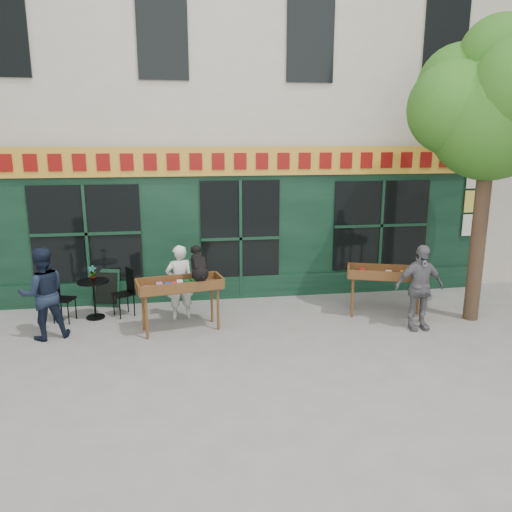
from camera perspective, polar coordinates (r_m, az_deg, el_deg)
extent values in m
plane|color=slate|center=(9.01, 0.19, -9.31)|extent=(80.00, 80.00, 0.00)
cube|color=beige|center=(14.35, -3.89, 19.42)|extent=(14.00, 7.00, 10.00)
cube|color=black|center=(10.87, -1.86, 3.42)|extent=(11.00, 0.16, 3.20)
cube|color=gold|center=(10.60, -1.84, 10.79)|extent=(11.00, 0.06, 0.60)
cube|color=maroon|center=(10.56, -1.81, 10.78)|extent=(9.60, 0.03, 0.34)
cube|color=black|center=(11.09, -1.74, -3.55)|extent=(11.00, 0.10, 0.50)
cube|color=black|center=(10.82, -1.79, 2.03)|extent=(1.70, 0.05, 2.50)
cube|color=black|center=(10.86, -18.80, 2.44)|extent=(2.20, 0.05, 2.00)
cube|color=black|center=(11.62, 14.08, 3.43)|extent=(2.20, 0.05, 2.00)
cube|color=silver|center=(12.64, 23.34, 3.27)|extent=(0.42, 0.02, 0.50)
cube|color=#E5D14C|center=(12.57, 23.57, 5.74)|extent=(0.42, 0.02, 0.50)
cube|color=silver|center=(12.52, 23.80, 8.23)|extent=(0.42, 0.02, 0.50)
cylinder|color=#382619|center=(10.34, 24.16, 2.87)|extent=(0.28, 0.28, 3.60)
sphere|color=#2D6316|center=(10.21, 25.25, 13.96)|extent=(2.20, 2.20, 2.20)
sphere|color=#2D6316|center=(10.08, 21.78, 15.44)|extent=(1.70, 1.70, 1.70)
sphere|color=#2D6316|center=(10.60, 22.30, 17.42)|extent=(1.60, 1.60, 1.60)
sphere|color=#2D6316|center=(10.45, 26.04, 19.93)|extent=(1.40, 1.40, 1.40)
cylinder|color=brown|center=(9.01, -12.40, -6.91)|extent=(0.05, 0.05, 0.80)
cylinder|color=brown|center=(9.25, -4.36, -6.09)|extent=(0.05, 0.05, 0.80)
cylinder|color=brown|center=(9.42, -12.77, -6.02)|extent=(0.05, 0.05, 0.80)
cylinder|color=brown|center=(9.65, -5.07, -5.27)|extent=(0.05, 0.05, 0.80)
cube|color=brown|center=(9.18, -8.69, -3.60)|extent=(1.58, 0.85, 0.05)
cube|color=brown|center=(8.88, -8.34, -3.62)|extent=(1.48, 0.32, 0.18)
cube|color=brown|center=(9.43, -9.06, -2.65)|extent=(1.48, 0.32, 0.18)
cube|color=brown|center=(9.16, -8.71, -3.24)|extent=(1.35, 0.64, 0.06)
imported|color=silver|center=(9.83, -8.72, -2.97)|extent=(0.59, 0.45, 1.47)
cylinder|color=brown|center=(10.03, 10.97, -4.74)|extent=(0.05, 0.05, 0.80)
cylinder|color=brown|center=(10.14, 18.36, -5.00)|extent=(0.05, 0.05, 0.80)
cylinder|color=brown|center=(10.45, 10.95, -4.00)|extent=(0.05, 0.05, 0.80)
cylinder|color=brown|center=(10.55, 18.05, -4.26)|extent=(0.05, 0.05, 0.80)
cube|color=brown|center=(10.15, 14.74, -2.24)|extent=(1.61, 1.05, 0.05)
cube|color=brown|center=(9.85, 14.88, -2.24)|extent=(1.43, 0.54, 0.18)
cube|color=brown|center=(10.41, 14.65, -1.40)|extent=(1.43, 0.54, 0.18)
cube|color=brown|center=(10.14, 14.76, -1.92)|extent=(1.36, 0.81, 0.06)
imported|color=slate|center=(9.64, 18.14, -3.43)|extent=(0.94, 0.40, 1.60)
cylinder|color=black|center=(10.43, -17.84, -6.65)|extent=(0.36, 0.36, 0.03)
cylinder|color=black|center=(10.32, -17.98, -4.77)|extent=(0.04, 0.04, 0.72)
cylinder|color=black|center=(10.21, -18.13, -2.79)|extent=(0.60, 0.60, 0.03)
cube|color=black|center=(10.30, -21.12, -4.63)|extent=(0.44, 0.44, 0.03)
cube|color=black|center=(10.31, -22.07, -3.25)|extent=(0.13, 0.35, 0.50)
cylinder|color=black|center=(10.18, -20.65, -6.17)|extent=(0.02, 0.02, 0.44)
cylinder|color=black|center=(10.43, -19.90, -5.64)|extent=(0.02, 0.02, 0.44)
cylinder|color=black|center=(10.32, -22.14, -6.04)|extent=(0.02, 0.02, 0.44)
cylinder|color=black|center=(10.57, -21.37, -5.53)|extent=(0.02, 0.02, 0.44)
cube|color=black|center=(10.27, -14.93, -4.23)|extent=(0.49, 0.49, 0.03)
cube|color=black|center=(10.26, -14.15, -2.74)|extent=(0.20, 0.33, 0.50)
cylinder|color=black|center=(10.42, -15.95, -5.38)|extent=(0.02, 0.02, 0.44)
cylinder|color=black|center=(10.15, -15.29, -5.82)|extent=(0.02, 0.02, 0.44)
cylinder|color=black|center=(10.52, -14.44, -5.09)|extent=(0.02, 0.02, 0.44)
cylinder|color=black|center=(10.26, -13.75, -5.52)|extent=(0.02, 0.02, 0.44)
imported|color=gray|center=(10.17, -18.20, -1.88)|extent=(0.16, 0.11, 0.31)
imported|color=black|center=(9.49, -23.16, -3.98)|extent=(0.96, 0.85, 1.64)
cube|color=black|center=(10.96, -16.71, -3.52)|extent=(0.59, 0.32, 0.79)
cube|color=black|center=(10.94, -16.73, -3.55)|extent=(0.49, 0.27, 0.65)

